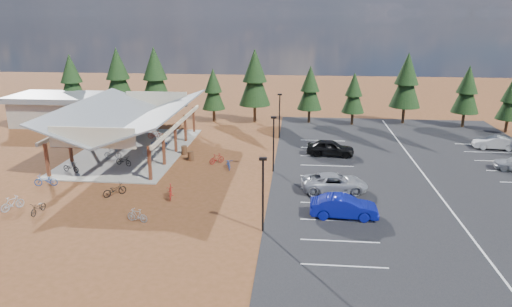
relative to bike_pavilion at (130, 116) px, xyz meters
The scene contains 40 objects.
ground 12.79m from the bike_pavilion, 34.99° to the right, with size 140.00×140.00×0.00m, color #583317.
asphalt_lot 29.03m from the bike_pavilion, ahead, with size 27.00×44.00×0.04m, color black.
concrete_pad 3.77m from the bike_pavilion, 90.00° to the left, with size 10.60×18.60×0.10m, color gray.
bike_pavilion is the anchor object (origin of this frame).
outbuilding 17.89m from the bike_pavilion, 141.84° to the left, with size 11.00×7.00×3.90m.
lamp_post_0 22.69m from the bike_pavilion, 48.58° to the right, with size 0.50×0.25×5.14m.
lamp_post_1 15.83m from the bike_pavilion, 18.43° to the right, with size 0.50×0.25×5.14m.
lamp_post_2 16.57m from the bike_pavilion, 25.02° to the left, with size 0.50×0.25×5.14m.
trash_bin_0 7.90m from the bike_pavilion, 19.82° to the right, with size 0.60×0.60×0.90m, color #4D301B.
trash_bin_1 6.58m from the bike_pavilion, ahead, with size 0.60×0.60×0.90m, color #4D301B.
pine_0 20.34m from the bike_pavilion, 132.23° to the left, with size 3.73×3.73×8.70m.
pine_1 17.17m from the bike_pavilion, 115.13° to the left, with size 4.10×4.10×9.56m.
pine_2 14.93m from the bike_pavilion, 97.19° to the left, with size 4.19×4.19×9.76m.
pine_3 15.53m from the bike_pavilion, 67.37° to the left, with size 3.04×3.04×7.08m.
pine_4 18.57m from the bike_pavilion, 51.82° to the left, with size 4.13×4.13×9.61m.
pine_5 23.83m from the bike_pavilion, 38.77° to the left, with size 3.22×3.22×7.50m.
pine_6 28.01m from the bike_pavilion, 30.58° to the left, with size 2.90×2.90×6.77m.
pine_7 34.59m from the bike_pavilion, 26.82° to the left, with size 3.95×3.95×9.20m.
pine_8 40.56m from the bike_pavilion, 20.59° to the left, with size 3.35×3.35×7.80m.
pine_13 43.96m from the bike_pavilion, 15.83° to the left, with size 2.87×2.87×6.69m.
bike_0 8.48m from the bike_pavilion, 113.90° to the right, with size 0.61×1.74×0.91m, color black.
bike_1 4.44m from the bike_pavilion, 108.75° to the right, with size 0.49×1.74×1.05m, color gray.
bike_2 3.84m from the bike_pavilion, 165.22° to the left, with size 0.54×1.55×0.81m, color navy.
bike_3 6.52m from the bike_pavilion, 130.80° to the left, with size 0.45×1.59×0.95m, color maroon.
bike_4 5.95m from the bike_pavilion, 80.02° to the right, with size 0.61×1.76×0.92m, color black.
bike_5 4.33m from the bike_pavilion, 35.00° to the right, with size 0.45×1.58×0.95m, color #A0A5A9.
bike_6 4.25m from the bike_pavilion, 29.11° to the left, with size 0.64×1.83×0.96m, color #1C4D91.
bike_7 5.76m from the bike_pavilion, 79.01° to the left, with size 0.49×1.75×1.05m, color maroon.
bike_8 16.15m from the bike_pavilion, 94.88° to the right, with size 0.59×1.70×0.89m, color black.
bike_9 16.10m from the bike_pavilion, 103.03° to the right, with size 0.50×1.77×1.06m, color #9799A0.
bike_10 11.59m from the bike_pavilion, 109.62° to the right, with size 0.67×1.92×1.01m, color #123E96.
bike_11 14.49m from the bike_pavilion, 58.50° to the right, with size 0.51×1.82×1.10m, color maroon.
bike_12 12.75m from the bike_pavilion, 76.69° to the right, with size 0.67×1.92×1.01m, color black.
bike_13 17.85m from the bike_pavilion, 69.19° to the right, with size 0.45×1.59×0.96m, color gray.
bike_14 12.23m from the bike_pavilion, 22.91° to the right, with size 0.63×1.80×0.95m, color #203E94.
bike_15 10.54m from the bike_pavilion, 18.87° to the right, with size 0.47×1.65×0.99m, color maroon.
car_1 25.22m from the bike_pavilion, 34.97° to the right, with size 1.65×4.74×1.56m, color #0A1388.
car_2 22.52m from the bike_pavilion, 25.15° to the right, with size 2.46×5.33×1.48m, color #97989E.
car_4 20.70m from the bike_pavilion, ahead, with size 1.91×4.75×1.62m, color black.
car_9 38.32m from the bike_pavilion, ahead, with size 1.46×4.19×1.38m, color #BABABA.
Camera 1 is at (7.14, -37.36, 13.85)m, focal length 32.00 mm.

